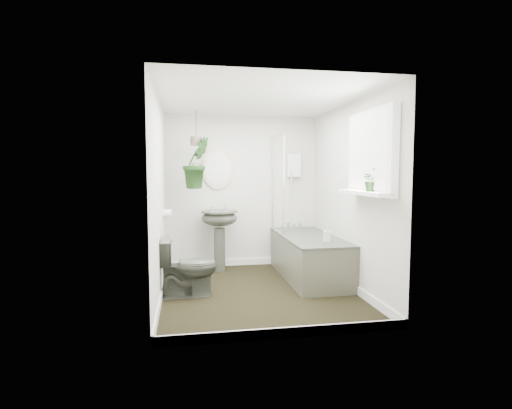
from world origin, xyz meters
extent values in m
cube|color=black|center=(0.00, 0.00, -0.01)|extent=(2.30, 2.80, 0.02)
cube|color=white|center=(0.00, 0.00, 2.31)|extent=(2.30, 2.80, 0.02)
cube|color=white|center=(0.00, 1.41, 1.15)|extent=(2.30, 0.02, 2.30)
cube|color=white|center=(0.00, -1.41, 1.15)|extent=(2.30, 0.02, 2.30)
cube|color=white|center=(-1.16, 0.00, 1.15)|extent=(0.02, 2.80, 2.30)
cube|color=white|center=(1.16, 0.00, 1.15)|extent=(0.02, 2.80, 2.30)
cube|color=white|center=(0.00, 0.00, 0.05)|extent=(2.30, 2.80, 0.10)
cube|color=white|center=(0.80, 1.34, 1.55)|extent=(0.20, 0.10, 0.35)
ellipsoid|color=beige|center=(-0.38, 1.37, 1.50)|extent=(0.46, 0.03, 0.62)
cylinder|color=black|center=(-0.78, 1.36, 1.40)|extent=(0.04, 0.04, 0.22)
cylinder|color=white|center=(-1.10, 0.70, 0.90)|extent=(0.11, 0.11, 0.11)
cube|color=white|center=(1.09, -0.70, 1.65)|extent=(0.08, 1.00, 0.90)
cube|color=white|center=(1.02, -0.70, 1.23)|extent=(0.18, 1.00, 0.04)
cube|color=white|center=(1.04, -0.70, 1.65)|extent=(0.01, 0.86, 0.76)
imported|color=#383B32|center=(-0.85, -0.03, 0.35)|extent=(0.70, 0.42, 0.70)
imported|color=black|center=(1.05, -0.82, 1.37)|extent=(0.24, 0.22, 0.24)
imported|color=black|center=(-0.70, 0.96, 1.58)|extent=(0.50, 0.47, 0.72)
imported|color=black|center=(0.88, 0.02, 0.68)|extent=(0.12, 0.12, 0.20)
cylinder|color=brown|center=(-0.70, 0.96, 1.88)|extent=(0.16, 0.16, 0.12)
camera|label=1|loc=(-0.84, -4.68, 1.46)|focal=28.00mm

